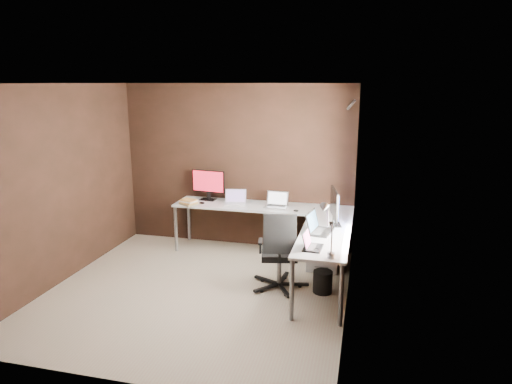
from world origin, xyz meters
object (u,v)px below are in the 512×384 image
laptop_black_big (317,228)px  office_chair (279,266)px  desk_lamp (326,223)px  monitor_right (334,205)px  book_stack (189,202)px  drawer_pedestal (324,246)px  monitor_left (208,183)px  laptop_black_small (311,244)px  laptop_white (236,201)px  laptop_silver (277,203)px  wastebasket (323,282)px

laptop_black_big → office_chair: (-0.44, -0.14, -0.49)m
desk_lamp → monitor_right: bearing=114.6°
book_stack → laptop_black_big: bearing=-22.5°
drawer_pedestal → book_stack: book_stack is taller
monitor_left → laptop_black_small: monitor_left is taller
monitor_left → laptop_white: monitor_left is taller
desk_lamp → office_chair: 1.17m
laptop_silver → laptop_black_big: size_ratio=0.80×
drawer_pedestal → laptop_black_big: bearing=-92.5°
office_chair → laptop_black_big: bearing=5.5°
laptop_black_small → office_chair: (-0.43, 0.44, -0.48)m
laptop_silver → desk_lamp: 2.01m
laptop_white → book_stack: (-0.67, -0.20, -0.01)m
drawer_pedestal → monitor_right: size_ratio=1.07×
laptop_silver → wastebasket: (0.81, -1.15, -0.64)m
laptop_white → laptop_silver: size_ratio=1.04×
office_chair → desk_lamp: bearing=-57.3°
monitor_right → wastebasket: monitor_right is taller
book_stack → desk_lamp: size_ratio=0.54×
laptop_silver → laptop_white: bearing=-177.2°
drawer_pedestal → office_chair: bearing=-119.8°
laptop_silver → office_chair: (0.27, -1.16, -0.48)m
monitor_left → laptop_black_big: (1.82, -1.17, -0.21)m
laptop_silver → wastebasket: size_ratio=1.24×
laptop_black_big → desk_lamp: bearing=-157.4°
laptop_white → office_chair: office_chair is taller
monitor_left → laptop_black_small: bearing=-37.3°
laptop_white → drawer_pedestal: bearing=-25.9°
drawer_pedestal → laptop_black_small: bearing=-91.6°
monitor_left → laptop_white: 0.54m
wastebasket → monitor_right: bearing=80.3°
monitor_right → laptop_black_small: 0.95m
desk_lamp → wastebasket: 1.14m
monitor_left → laptop_black_big: monitor_left is taller
drawer_pedestal → book_stack: size_ratio=1.96×
monitor_right → laptop_white: size_ratio=1.59×
monitor_right → office_chair: (-0.62, -0.46, -0.70)m
monitor_right → office_chair: monitor_right is taller
laptop_silver → drawer_pedestal: bearing=-21.6°
book_stack → drawer_pedestal: bearing=-4.2°
office_chair → wastebasket: size_ratio=3.70×
laptop_black_big → office_chair: 0.67m
drawer_pedestal → book_stack: (-2.04, 0.15, 0.47)m
laptop_white → laptop_black_small: 2.09m
wastebasket → office_chair: bearing=-178.1°
monitor_right → desk_lamp: size_ratio=0.99×
monitor_left → laptop_white: (0.48, -0.14, -0.21)m
laptop_black_small → office_chair: size_ratio=0.29×
laptop_black_big → laptop_black_small: 0.58m
laptop_silver → office_chair: 1.29m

